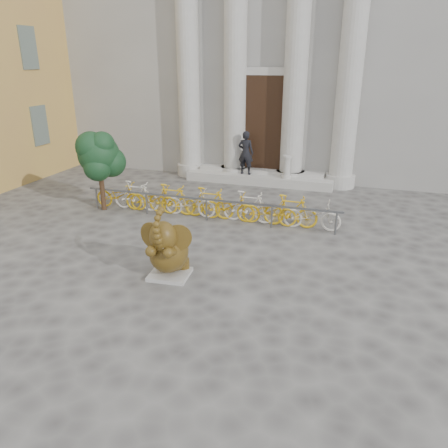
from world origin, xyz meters
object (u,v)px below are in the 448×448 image
(bike_rack, at_px, (209,203))
(pedestrian, at_px, (246,153))
(tree, at_px, (99,156))
(elephant_statue, at_px, (168,251))

(bike_rack, distance_m, pedestrian, 4.56)
(pedestrian, bearing_deg, tree, 57.27)
(bike_rack, height_order, tree, tree)
(bike_rack, relative_size, tree, 3.15)
(tree, xyz_separation_m, pedestrian, (3.66, 4.81, -0.62))
(elephant_statue, bearing_deg, tree, 132.45)
(elephant_statue, relative_size, bike_rack, 0.22)
(elephant_statue, distance_m, pedestrian, 8.65)
(tree, relative_size, pedestrian, 1.51)
(tree, bearing_deg, elephant_statue, -42.65)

